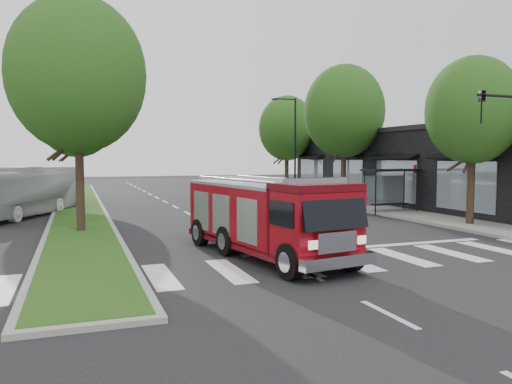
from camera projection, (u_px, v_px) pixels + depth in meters
ground at (258, 249)px, 18.05m from camera, size 140.00×140.00×0.00m
sidewalk_right at (389, 208)px, 31.67m from camera, size 5.00×80.00×0.15m
median at (79, 206)px, 32.89m from camera, size 3.00×50.00×0.15m
storefront_row at (447, 169)px, 33.03m from camera, size 8.00×30.00×5.00m
bus_shelter at (389, 179)px, 29.35m from camera, size 3.20×1.60×2.61m
tree_right_near at (473, 110)px, 23.44m from camera, size 4.40×4.40×8.05m
tree_right_mid at (344, 111)px, 34.63m from camera, size 5.60×5.60×9.72m
tree_right_far at (287, 128)px, 44.05m from camera, size 5.00×5.00×8.73m
tree_median_near at (77, 75)px, 21.16m from camera, size 5.80×5.80×10.16m
tree_median_far at (77, 111)px, 34.31m from camera, size 5.60×5.60×9.72m
streetlight_right_far at (293, 142)px, 40.01m from camera, size 2.11×0.20×8.00m
fire_engine at (265, 218)px, 16.56m from camera, size 3.66×8.19×2.74m
city_bus at (24, 192)px, 27.90m from camera, size 6.25×10.01×2.77m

